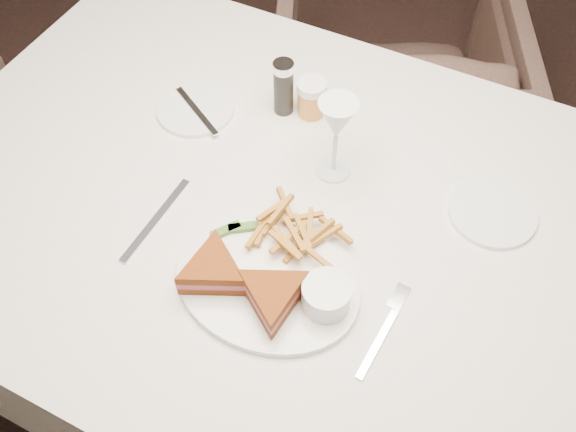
# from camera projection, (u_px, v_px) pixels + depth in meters

# --- Properties ---
(ground) EXTENTS (5.00, 5.00, 0.00)m
(ground) POSITION_uv_depth(u_px,v_px,m) (311.00, 380.00, 1.76)
(ground) COLOR black
(ground) RESTS_ON ground
(table) EXTENTS (1.60, 1.17, 0.75)m
(table) POSITION_uv_depth(u_px,v_px,m) (295.00, 308.00, 1.47)
(table) COLOR silver
(table) RESTS_ON ground
(chair_far) EXTENTS (0.85, 0.82, 0.71)m
(chair_far) POSITION_uv_depth(u_px,v_px,m) (390.00, 82.00, 1.96)
(chair_far) COLOR #46312B
(chair_far) RESTS_ON ground
(table_setting) EXTENTS (0.78, 0.65, 0.18)m
(table_setting) POSITION_uv_depth(u_px,v_px,m) (289.00, 225.00, 1.11)
(table_setting) COLOR white
(table_setting) RESTS_ON table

